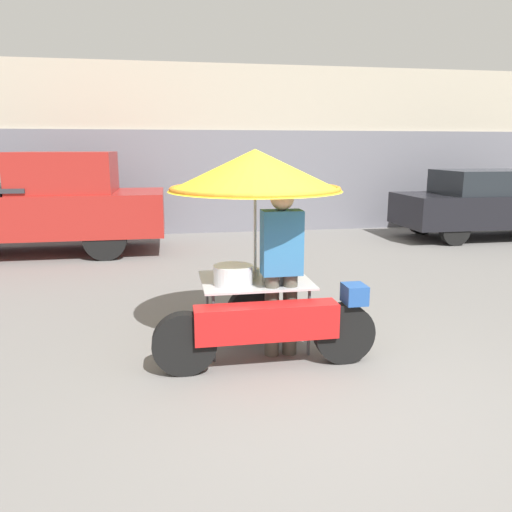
{
  "coord_description": "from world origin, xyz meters",
  "views": [
    {
      "loc": [
        -1.19,
        -3.63,
        2.0
      ],
      "look_at": [
        -0.35,
        1.14,
        0.94
      ],
      "focal_mm": 35.0,
      "sensor_mm": 36.0,
      "label": 1
    }
  ],
  "objects_px": {
    "vendor_motorcycle_cart": "(257,199)",
    "vendor_person": "(281,263)",
    "parked_car": "(491,203)",
    "pickup_truck": "(29,205)"
  },
  "relations": [
    {
      "from": "vendor_motorcycle_cart",
      "to": "pickup_truck",
      "type": "distance_m",
      "value": 6.28
    },
    {
      "from": "vendor_person",
      "to": "pickup_truck",
      "type": "bearing_deg",
      "value": 123.61
    },
    {
      "from": "vendor_motorcycle_cart",
      "to": "parked_car",
      "type": "xyz_separation_m",
      "value": [
        6.28,
        5.33,
        -0.73
      ]
    },
    {
      "from": "vendor_motorcycle_cart",
      "to": "vendor_person",
      "type": "bearing_deg",
      "value": -51.64
    },
    {
      "from": "vendor_motorcycle_cart",
      "to": "pickup_truck",
      "type": "height_order",
      "value": "vendor_motorcycle_cart"
    },
    {
      "from": "vendor_motorcycle_cart",
      "to": "vendor_person",
      "type": "distance_m",
      "value": 0.66
    },
    {
      "from": "pickup_truck",
      "to": "vendor_person",
      "type": "bearing_deg",
      "value": -56.39
    },
    {
      "from": "vendor_motorcycle_cart",
      "to": "pickup_truck",
      "type": "xyz_separation_m",
      "value": [
        -3.44,
        5.22,
        -0.57
      ]
    },
    {
      "from": "vendor_motorcycle_cart",
      "to": "parked_car",
      "type": "bearing_deg",
      "value": 40.29
    },
    {
      "from": "vendor_motorcycle_cart",
      "to": "pickup_truck",
      "type": "bearing_deg",
      "value": 123.37
    }
  ]
}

